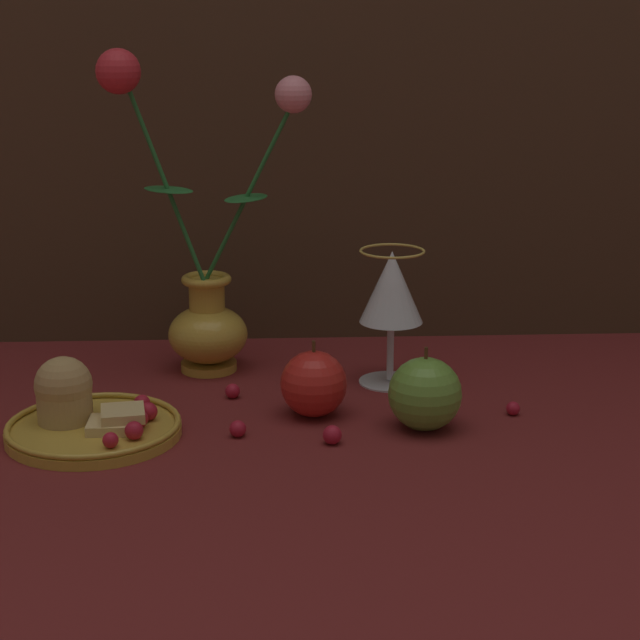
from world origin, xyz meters
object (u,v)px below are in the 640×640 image
object	(u,v)px
plate_with_pastries	(85,414)
apple_beside_vase	(314,384)
vase	(204,279)
wine_glass	(391,293)
apple_near_glass	(425,394)

from	to	relation	value
plate_with_pastries	apple_beside_vase	size ratio (longest dim) A/B	2.13
vase	wine_glass	world-z (taller)	vase
plate_with_pastries	apple_near_glass	world-z (taller)	apple_near_glass
vase	plate_with_pastries	bearing A→B (deg)	-119.76
wine_glass	apple_beside_vase	size ratio (longest dim) A/B	1.89
wine_glass	apple_beside_vase	bearing A→B (deg)	-132.56
vase	apple_near_glass	size ratio (longest dim) A/B	4.27
vase	plate_with_pastries	distance (m)	0.24
wine_glass	apple_near_glass	world-z (taller)	wine_glass
plate_with_pastries	apple_beside_vase	distance (m)	0.24
apple_beside_vase	apple_near_glass	distance (m)	0.12
apple_near_glass	wine_glass	bearing A→B (deg)	97.62
vase	plate_with_pastries	xyz separation A→B (m)	(-0.11, -0.19, -0.09)
vase	wine_glass	bearing A→B (deg)	-14.06
wine_glass	apple_near_glass	xyz separation A→B (m)	(0.02, -0.14, -0.07)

